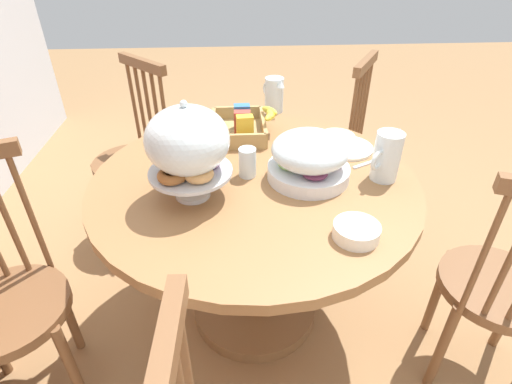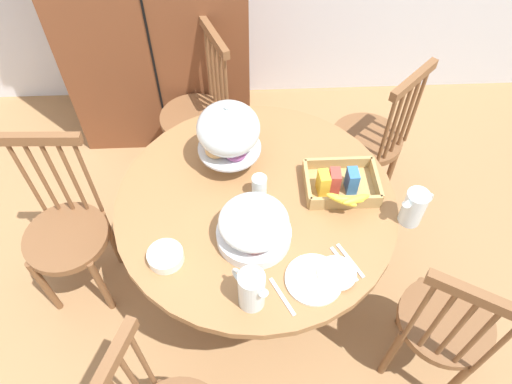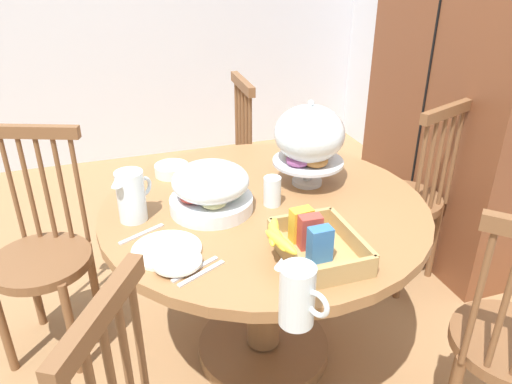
{
  "view_description": "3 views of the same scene",
  "coord_description": "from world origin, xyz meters",
  "px_view_note": "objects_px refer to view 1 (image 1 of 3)",
  "views": [
    {
      "loc": [
        -1.25,
        0.23,
        1.52
      ],
      "look_at": [
        -0.08,
        0.16,
        0.74
      ],
      "focal_mm": 28.07,
      "sensor_mm": 36.0,
      "label": 1
    },
    {
      "loc": [
        -0.04,
        -1.08,
        2.34
      ],
      "look_at": [
        0.02,
        0.16,
        0.79
      ],
      "focal_mm": 33.2,
      "sensor_mm": 36.0,
      "label": 2
    },
    {
      "loc": [
        1.55,
        -0.39,
        1.62
      ],
      "look_at": [
        -0.08,
        0.16,
        0.74
      ],
      "focal_mm": 34.88,
      "sensor_mm": 36.0,
      "label": 3
    }
  ],
  "objects_px": {
    "windsor_chair_near_window": "(7,305)",
    "drinking_glass": "(247,162)",
    "dining_table": "(254,222)",
    "cereal_bowl": "(356,231)",
    "orange_juice_pitcher": "(386,158)",
    "cereal_basket": "(244,125)",
    "windsor_chair_far_side": "(330,147)",
    "china_plate_small": "(337,136)",
    "fruit_platter_covered": "(310,158)",
    "china_plate_large": "(346,148)",
    "windsor_chair_facing_door": "(499,291)",
    "milk_pitcher": "(274,96)",
    "windsor_chair_host_seat": "(135,161)",
    "pastry_stand_with_dome": "(188,145)"
  },
  "relations": [
    {
      "from": "windsor_chair_near_window",
      "to": "drinking_glass",
      "type": "distance_m",
      "value": 0.95
    },
    {
      "from": "dining_table",
      "to": "cereal_bowl",
      "type": "relative_size",
      "value": 8.64
    },
    {
      "from": "orange_juice_pitcher",
      "to": "cereal_basket",
      "type": "height_order",
      "value": "orange_juice_pitcher"
    },
    {
      "from": "windsor_chair_far_side",
      "to": "china_plate_small",
      "type": "xyz_separation_m",
      "value": [
        -0.48,
        0.1,
        0.3
      ]
    },
    {
      "from": "windsor_chair_far_side",
      "to": "china_plate_small",
      "type": "relative_size",
      "value": 6.5
    },
    {
      "from": "cereal_basket",
      "to": "fruit_platter_covered",
      "type": "bearing_deg",
      "value": -149.97
    },
    {
      "from": "fruit_platter_covered",
      "to": "china_plate_small",
      "type": "xyz_separation_m",
      "value": [
        0.31,
        -0.18,
        -0.07
      ]
    },
    {
      "from": "drinking_glass",
      "to": "fruit_platter_covered",
      "type": "bearing_deg",
      "value": -99.54
    },
    {
      "from": "windsor_chair_near_window",
      "to": "orange_juice_pitcher",
      "type": "bearing_deg",
      "value": -78.67
    },
    {
      "from": "windsor_chair_near_window",
      "to": "drinking_glass",
      "type": "xyz_separation_m",
      "value": [
        0.32,
        -0.83,
        0.34
      ]
    },
    {
      "from": "orange_juice_pitcher",
      "to": "china_plate_large",
      "type": "distance_m",
      "value": 0.26
    },
    {
      "from": "dining_table",
      "to": "windsor_chair_facing_door",
      "type": "bearing_deg",
      "value": -112.58
    },
    {
      "from": "cereal_basket",
      "to": "china_plate_large",
      "type": "bearing_deg",
      "value": -111.0
    },
    {
      "from": "orange_juice_pitcher",
      "to": "milk_pitcher",
      "type": "xyz_separation_m",
      "value": [
        0.67,
        0.34,
        -0.01
      ]
    },
    {
      "from": "windsor_chair_facing_door",
      "to": "cereal_bowl",
      "type": "height_order",
      "value": "windsor_chair_facing_door"
    },
    {
      "from": "dining_table",
      "to": "china_plate_small",
      "type": "relative_size",
      "value": 8.06
    },
    {
      "from": "windsor_chair_near_window",
      "to": "windsor_chair_facing_door",
      "type": "distance_m",
      "value": 1.69
    },
    {
      "from": "cereal_bowl",
      "to": "drinking_glass",
      "type": "xyz_separation_m",
      "value": [
        0.38,
        0.31,
        0.03
      ]
    },
    {
      "from": "cereal_basket",
      "to": "china_plate_large",
      "type": "distance_m",
      "value": 0.45
    },
    {
      "from": "china_plate_large",
      "to": "china_plate_small",
      "type": "height_order",
      "value": "china_plate_small"
    },
    {
      "from": "dining_table",
      "to": "cereal_basket",
      "type": "distance_m",
      "value": 0.45
    },
    {
      "from": "china_plate_large",
      "to": "windsor_chair_facing_door",
      "type": "bearing_deg",
      "value": -141.34
    },
    {
      "from": "windsor_chair_facing_door",
      "to": "cereal_bowl",
      "type": "relative_size",
      "value": 6.96
    },
    {
      "from": "windsor_chair_far_side",
      "to": "milk_pitcher",
      "type": "distance_m",
      "value": 0.52
    },
    {
      "from": "windsor_chair_host_seat",
      "to": "china_plate_small",
      "type": "bearing_deg",
      "value": -111.0
    },
    {
      "from": "windsor_chair_far_side",
      "to": "dining_table",
      "type": "bearing_deg",
      "value": 147.93
    },
    {
      "from": "windsor_chair_facing_door",
      "to": "china_plate_small",
      "type": "distance_m",
      "value": 0.84
    },
    {
      "from": "windsor_chair_near_window",
      "to": "orange_juice_pitcher",
      "type": "relative_size",
      "value": 5.34
    },
    {
      "from": "dining_table",
      "to": "china_plate_large",
      "type": "bearing_deg",
      "value": -63.11
    },
    {
      "from": "china_plate_small",
      "to": "drinking_glass",
      "type": "relative_size",
      "value": 1.36
    },
    {
      "from": "china_plate_small",
      "to": "fruit_platter_covered",
      "type": "bearing_deg",
      "value": 149.75
    },
    {
      "from": "dining_table",
      "to": "windsor_chair_host_seat",
      "type": "bearing_deg",
      "value": 42.35
    },
    {
      "from": "orange_juice_pitcher",
      "to": "cereal_bowl",
      "type": "height_order",
      "value": "orange_juice_pitcher"
    },
    {
      "from": "windsor_chair_facing_door",
      "to": "fruit_platter_covered",
      "type": "height_order",
      "value": "windsor_chair_facing_door"
    },
    {
      "from": "milk_pitcher",
      "to": "drinking_glass",
      "type": "xyz_separation_m",
      "value": [
        -0.61,
        0.16,
        -0.02
      ]
    },
    {
      "from": "milk_pitcher",
      "to": "cereal_basket",
      "type": "relative_size",
      "value": 0.54
    },
    {
      "from": "china_plate_large",
      "to": "fruit_platter_covered",
      "type": "bearing_deg",
      "value": 138.23
    },
    {
      "from": "dining_table",
      "to": "drinking_glass",
      "type": "height_order",
      "value": "drinking_glass"
    },
    {
      "from": "pastry_stand_with_dome",
      "to": "cereal_bowl",
      "type": "bearing_deg",
      "value": -116.93
    },
    {
      "from": "drinking_glass",
      "to": "windsor_chair_host_seat",
      "type": "bearing_deg",
      "value": 41.83
    },
    {
      "from": "windsor_chair_facing_door",
      "to": "pastry_stand_with_dome",
      "type": "distance_m",
      "value": 1.18
    },
    {
      "from": "windsor_chair_host_seat",
      "to": "cereal_bowl",
      "type": "distance_m",
      "value": 1.4
    },
    {
      "from": "china_plate_large",
      "to": "cereal_basket",
      "type": "bearing_deg",
      "value": 69.0
    },
    {
      "from": "windsor_chair_near_window",
      "to": "cereal_basket",
      "type": "relative_size",
      "value": 3.09
    },
    {
      "from": "orange_juice_pitcher",
      "to": "milk_pitcher",
      "type": "distance_m",
      "value": 0.75
    },
    {
      "from": "china_plate_large",
      "to": "china_plate_small",
      "type": "bearing_deg",
      "value": 11.38
    },
    {
      "from": "windsor_chair_facing_door",
      "to": "cereal_bowl",
      "type": "bearing_deg",
      "value": 91.51
    },
    {
      "from": "milk_pitcher",
      "to": "cereal_basket",
      "type": "bearing_deg",
      "value": 148.9
    },
    {
      "from": "fruit_platter_covered",
      "to": "china_plate_small",
      "type": "distance_m",
      "value": 0.37
    },
    {
      "from": "windsor_chair_facing_door",
      "to": "windsor_chair_host_seat",
      "type": "height_order",
      "value": "same"
    }
  ]
}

